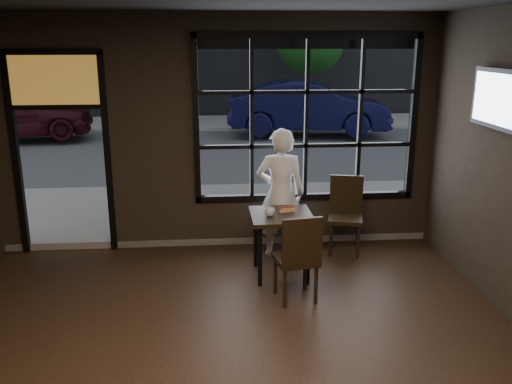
{
  "coord_description": "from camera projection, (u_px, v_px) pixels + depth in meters",
  "views": [
    {
      "loc": [
        -0.1,
        -3.8,
        2.86
      ],
      "look_at": [
        0.4,
        2.2,
        1.15
      ],
      "focal_mm": 38.0,
      "sensor_mm": 36.0,
      "label": 1
    }
  ],
  "objects": [
    {
      "name": "window_frame",
      "position": [
        306.0,
        119.0,
        7.39
      ],
      "size": [
        3.06,
        0.12,
        2.28
      ],
      "primitive_type": "cube",
      "color": "black",
      "rests_on": "ground"
    },
    {
      "name": "chair_near",
      "position": [
        296.0,
        256.0,
        6.05
      ],
      "size": [
        0.52,
        0.52,
        1.03
      ],
      "primitive_type": "cube",
      "rotation": [
        0.0,
        0.0,
        3.32
      ],
      "color": "black",
      "rests_on": "floor"
    },
    {
      "name": "tv",
      "position": [
        500.0,
        99.0,
        5.67
      ],
      "size": [
        0.12,
        1.07,
        0.63
      ],
      "primitive_type": "cube",
      "color": "black",
      "rests_on": "wall_right"
    },
    {
      "name": "hotdog",
      "position": [
        287.0,
        209.0,
        6.68
      ],
      "size": [
        0.21,
        0.11,
        0.06
      ],
      "primitive_type": null,
      "rotation": [
        0.0,
        0.0,
        0.18
      ],
      "color": "tan",
      "rests_on": "cafe_table"
    },
    {
      "name": "cafe_table",
      "position": [
        281.0,
        245.0,
        6.7
      ],
      "size": [
        0.75,
        0.75,
        0.81
      ],
      "primitive_type": "cube",
      "rotation": [
        0.0,
        0.0,
        0.01
      ],
      "color": "black",
      "rests_on": "floor"
    },
    {
      "name": "stained_transom",
      "position": [
        55.0,
        80.0,
        6.98
      ],
      "size": [
        1.2,
        0.06,
        0.7
      ],
      "primitive_type": "cube",
      "color": "orange",
      "rests_on": "ground"
    },
    {
      "name": "cup",
      "position": [
        270.0,
        212.0,
        6.51
      ],
      "size": [
        0.15,
        0.15,
        0.1
      ],
      "primitive_type": "imported",
      "rotation": [
        0.0,
        0.0,
        -0.21
      ],
      "color": "silver",
      "rests_on": "cafe_table"
    },
    {
      "name": "chair_window",
      "position": [
        345.0,
        216.0,
        7.39
      ],
      "size": [
        0.55,
        0.55,
        1.05
      ],
      "primitive_type": "cube",
      "rotation": [
        0.0,
        0.0,
        -0.25
      ],
      "color": "black",
      "rests_on": "floor"
    },
    {
      "name": "street_asphalt",
      "position": [
        212.0,
        98.0,
        27.45
      ],
      "size": [
        60.0,
        41.0,
        0.04
      ],
      "primitive_type": "cube",
      "color": "#545456",
      "rests_on": "ground"
    },
    {
      "name": "navy_car",
      "position": [
        309.0,
        107.0,
        16.19
      ],
      "size": [
        4.92,
        2.23,
        1.57
      ],
      "primitive_type": "imported",
      "rotation": [
        0.0,
        0.0,
        1.45
      ],
      "color": "black",
      "rests_on": "street_asphalt"
    },
    {
      "name": "man",
      "position": [
        280.0,
        193.0,
        7.19
      ],
      "size": [
        0.67,
        0.47,
        1.76
      ],
      "primitive_type": "imported",
      "rotation": [
        0.0,
        0.0,
        3.07
      ],
      "color": "white",
      "rests_on": "floor"
    },
    {
      "name": "tree_right",
      "position": [
        310.0,
        41.0,
        18.36
      ],
      "size": [
        2.33,
        2.33,
        3.98
      ],
      "color": "#332114",
      "rests_on": "street_asphalt"
    },
    {
      "name": "tree_left",
      "position": [
        155.0,
        35.0,
        17.57
      ],
      "size": [
        2.48,
        2.48,
        4.23
      ],
      "color": "#332114",
      "rests_on": "street_asphalt"
    },
    {
      "name": "maroon_car",
      "position": [
        10.0,
        112.0,
        15.34
      ],
      "size": [
        4.71,
        2.4,
        1.54
      ],
      "primitive_type": "imported",
      "rotation": [
        0.0,
        0.0,
        1.7
      ],
      "color": "#380D14",
      "rests_on": "street_asphalt"
    }
  ]
}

